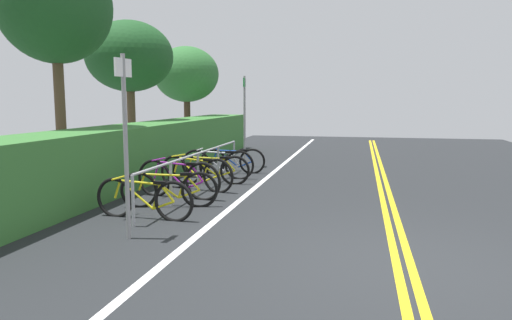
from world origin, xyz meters
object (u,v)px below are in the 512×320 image
bicycle_4 (211,170)px  sign_post_near (125,130)px  bicycle_1 (169,189)px  bicycle_6 (233,161)px  bicycle_5 (218,164)px  bicycle_3 (196,173)px  bicycle_2 (178,179)px  bicycle_0 (144,199)px  tree_mid (55,7)px  tree_extra (186,75)px  tree_far_right (129,57)px  bike_rack (198,162)px  sign_post_far (245,113)px

bicycle_4 → sign_post_near: sign_post_near is taller
bicycle_1 → bicycle_6: 3.92m
bicycle_5 → sign_post_near: (-5.02, -0.28, 1.13)m
bicycle_3 → sign_post_near: bearing=-175.3°
bicycle_2 → sign_post_near: bearing=-172.6°
bicycle_0 → bicycle_6: bicycle_6 is taller
bicycle_2 → bicycle_3: bicycle_2 is taller
bicycle_0 → sign_post_near: 1.59m
bicycle_4 → tree_mid: bearing=109.6°
bicycle_5 → tree_extra: bearing=26.9°
bicycle_0 → tree_far_right: size_ratio=0.41×
bicycle_4 → bicycle_2: bearing=174.2°
bicycle_0 → bicycle_6: (4.78, -0.15, 0.00)m
bicycle_2 → bicycle_5: 2.34m
tree_far_right → tree_mid: bearing=-175.7°
bike_rack → tree_mid: tree_mid is taller
bicycle_2 → bicycle_5: bearing=-1.7°
bicycle_3 → sign_post_far: 3.73m
bicycle_3 → bicycle_6: bicycle_3 is taller
bike_rack → tree_extra: bearing=22.2°
bicycle_0 → sign_post_far: size_ratio=0.68×
bicycle_2 → sign_post_far: (4.37, -0.24, 1.15)m
bicycle_0 → bicycle_6: bearing=-1.8°
bike_rack → bicycle_1: 1.58m
bicycle_4 → bicycle_5: (0.77, 0.09, 0.02)m
bicycle_1 → sign_post_near: sign_post_near is taller
bicycle_0 → bicycle_5: bearing=0.1°
sign_post_near → tree_mid: size_ratio=0.50×
bike_rack → bicycle_0: size_ratio=3.39×
bike_rack → bicycle_2: 0.81m
bicycle_0 → bicycle_4: size_ratio=0.99×
bicycle_5 → bicycle_6: size_ratio=1.10×
bicycle_2 → bicycle_5: size_ratio=1.01×
bicycle_1 → tree_extra: 9.83m
sign_post_near → tree_far_right: size_ratio=0.60×
bicycle_5 → tree_far_right: 4.62m
sign_post_near → bike_rack: bearing=3.6°
bicycle_2 → bicycle_4: size_ratio=1.04×
sign_post_near → sign_post_far: size_ratio=0.98×
sign_post_far → bike_rack: bearing=178.2°
sign_post_far → bicycle_3: bearing=177.1°
bicycle_6 → bicycle_2: bearing=175.8°
bicycle_4 → tree_extra: size_ratio=0.45×
bicycle_3 → bicycle_5: size_ratio=0.99×
bike_rack → bicycle_5: 1.59m
bicycle_1 → sign_post_far: size_ratio=0.67×
bicycle_3 → tree_far_right: bearing=43.1°
sign_post_near → bicycle_4: bearing=2.6°
bicycle_1 → bicycle_3: bicycle_3 is taller
tree_extra → bike_rack: bearing=-157.8°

